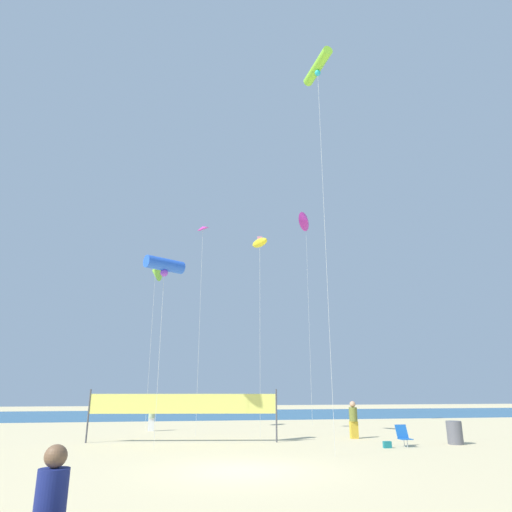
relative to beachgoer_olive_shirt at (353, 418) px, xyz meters
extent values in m
plane|color=beige|center=(-6.92, -8.37, -0.96)|extent=(120.00, 120.00, 0.00)
cube|color=#28608C|center=(-6.92, 25.04, -0.96)|extent=(120.00, 20.00, 0.01)
cylinder|color=navy|center=(-10.58, -16.70, 0.13)|extent=(0.39, 0.39, 0.64)
sphere|color=brown|center=(-10.58, -16.70, 0.59)|extent=(0.29, 0.29, 0.29)
cube|color=gold|center=(0.00, 0.00, -0.55)|extent=(0.39, 0.24, 0.82)
cylinder|color=olive|center=(0.00, 0.00, 0.20)|extent=(0.41, 0.41, 0.68)
sphere|color=tan|center=(0.00, 0.00, 0.69)|extent=(0.30, 0.30, 0.30)
cube|color=white|center=(-10.34, 6.18, -0.59)|extent=(0.36, 0.21, 0.74)
cylinder|color=#99B28C|center=(-10.34, 6.18, 0.09)|extent=(0.37, 0.37, 0.61)
sphere|color=brown|center=(-10.34, 6.18, 0.53)|extent=(0.27, 0.27, 0.27)
cube|color=#1959B2|center=(0.87, -3.70, -0.64)|extent=(0.52, 0.48, 0.03)
cube|color=#1959B2|center=(0.87, -3.41, -0.36)|extent=(0.52, 0.23, 0.57)
cylinder|color=silver|center=(0.87, -3.84, -0.80)|extent=(0.03, 0.03, 0.32)
cylinder|color=silver|center=(0.87, -3.55, -0.80)|extent=(0.03, 0.03, 0.32)
cylinder|color=#595960|center=(3.56, -3.18, -0.47)|extent=(0.68, 0.68, 1.00)
cylinder|color=#4C4C51|center=(-13.02, 0.32, 0.24)|extent=(0.08, 0.08, 2.40)
cylinder|color=#4C4C51|center=(-4.23, -0.94, 0.24)|extent=(0.08, 0.08, 2.40)
cube|color=#EAE566|center=(-8.62, -0.31, 0.76)|extent=(8.80, 1.27, 0.90)
cube|color=#19727A|center=(-0.09, -3.92, -0.83)|extent=(0.34, 0.17, 0.27)
cylinder|color=silver|center=(0.46, 8.83, 6.57)|extent=(0.01, 0.01, 15.06)
cone|color=#D833A5|center=(0.46, 8.83, 14.10)|extent=(1.37, 1.32, 1.55)
cylinder|color=silver|center=(-7.83, 2.95, 4.94)|extent=(0.01, 0.01, 11.80)
pyramid|color=#D833A5|center=(-7.86, 2.93, 10.91)|extent=(0.83, 0.83, 0.40)
cylinder|color=silver|center=(-10.66, 6.12, 3.96)|extent=(0.01, 0.01, 9.85)
cone|color=#8CD833|center=(-10.66, 6.12, 8.88)|extent=(0.90, 1.47, 1.40)
cylinder|color=silver|center=(-9.81, -2.75, 2.99)|extent=(0.01, 0.01, 7.90)
cylinder|color=blue|center=(-9.81, -2.75, 6.94)|extent=(1.91, 1.47, 0.58)
sphere|color=purple|center=(-9.81, -2.75, 6.55)|extent=(0.35, 0.35, 0.35)
cylinder|color=silver|center=(-4.65, 1.05, 4.27)|extent=(0.01, 0.01, 10.48)
ellipsoid|color=yellow|center=(-4.65, 1.05, 9.51)|extent=(0.97, 1.48, 0.50)
cube|color=pink|center=(-4.65, 1.05, 9.72)|extent=(0.28, 0.06, 0.35)
cylinder|color=silver|center=(-3.13, -5.97, 7.59)|extent=(0.01, 0.01, 17.10)
cylinder|color=#8CD833|center=(-3.13, -5.97, 16.14)|extent=(0.74, 2.36, 0.46)
sphere|color=#26BFCC|center=(-3.13, -5.97, 15.80)|extent=(0.28, 0.28, 0.28)
camera|label=1|loc=(-9.15, -23.33, 1.40)|focal=31.87mm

